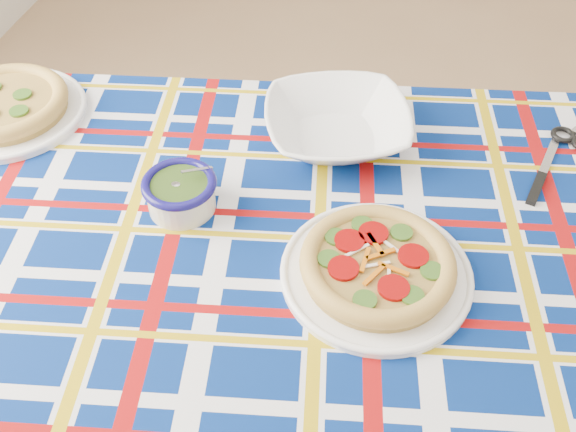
% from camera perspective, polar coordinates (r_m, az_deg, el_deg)
% --- Properties ---
extents(floor, '(4.00, 4.00, 0.00)m').
position_cam_1_polar(floor, '(1.83, 16.29, -9.25)').
color(floor, '#926E4B').
rests_on(floor, ground).
extents(dining_table, '(1.59, 1.11, 0.70)m').
position_cam_1_polar(dining_table, '(1.03, -1.73, -6.52)').
color(dining_table, brown).
rests_on(dining_table, floor).
extents(tablecloth, '(1.63, 1.14, 0.10)m').
position_cam_1_polar(tablecloth, '(1.01, -1.76, -5.72)').
color(tablecloth, navy).
rests_on(tablecloth, dining_table).
extents(main_focaccia_plate, '(0.35, 0.35, 0.06)m').
position_cam_1_polar(main_focaccia_plate, '(0.94, 7.96, -4.26)').
color(main_focaccia_plate, olive).
rests_on(main_focaccia_plate, tablecloth).
extents(pesto_bowl, '(0.14, 0.14, 0.07)m').
position_cam_1_polar(pesto_bowl, '(1.04, -9.57, 2.21)').
color(pesto_bowl, '#20360E').
rests_on(pesto_bowl, tablecloth).
extents(serving_bowl, '(0.32, 0.32, 0.06)m').
position_cam_1_polar(serving_bowl, '(1.16, 4.37, 8.06)').
color(serving_bowl, white).
rests_on(serving_bowl, tablecloth).
extents(second_focaccia_plate, '(0.31, 0.31, 0.05)m').
position_cam_1_polar(second_focaccia_plate, '(1.33, -23.86, 9.11)').
color(second_focaccia_plate, olive).
rests_on(second_focaccia_plate, tablecloth).
extents(table_knife, '(0.08, 0.20, 0.01)m').
position_cam_1_polar(table_knife, '(1.22, 22.17, 4.86)').
color(table_knife, silver).
rests_on(table_knife, tablecloth).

